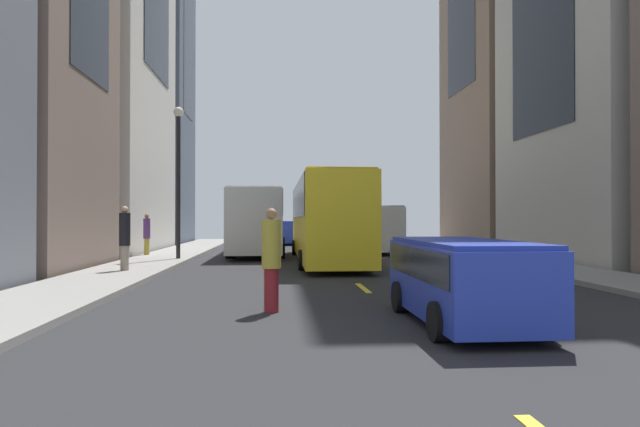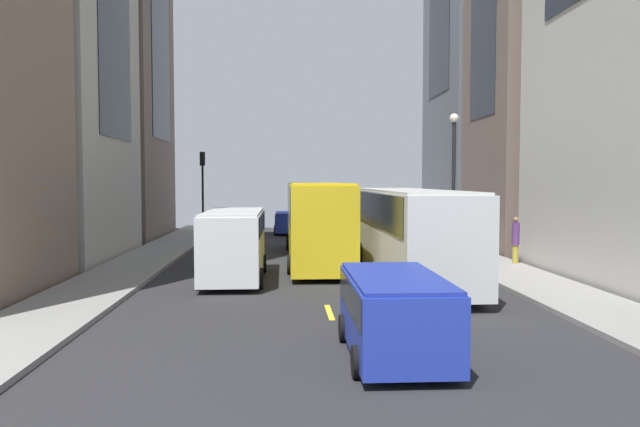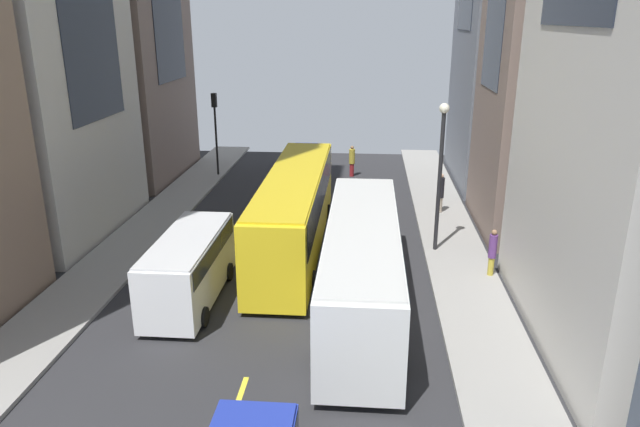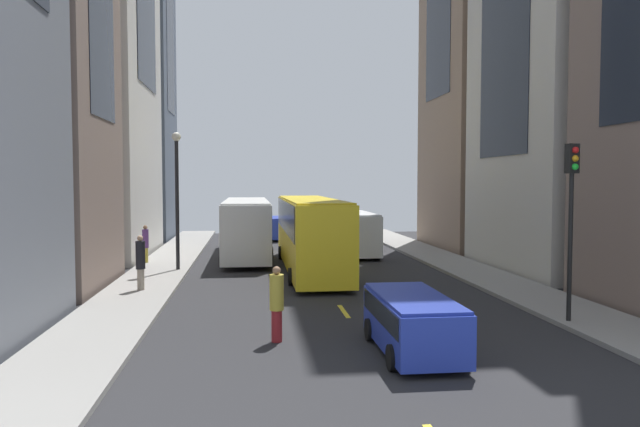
% 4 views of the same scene
% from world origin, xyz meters
% --- Properties ---
extents(ground_plane, '(41.97, 41.97, 0.00)m').
position_xyz_m(ground_plane, '(0.00, 0.00, 0.00)').
color(ground_plane, '#28282B').
extents(sidewalk_west, '(2.81, 44.00, 0.15)m').
position_xyz_m(sidewalk_west, '(-7.58, 0.00, 0.07)').
color(sidewalk_west, gray).
rests_on(sidewalk_west, ground).
extents(sidewalk_east, '(2.81, 44.00, 0.15)m').
position_xyz_m(sidewalk_east, '(7.58, 0.00, 0.07)').
color(sidewalk_east, gray).
rests_on(sidewalk_east, ground).
extents(lane_stripe_1, '(0.16, 2.00, 0.01)m').
position_xyz_m(lane_stripe_1, '(0.00, -10.50, 0.01)').
color(lane_stripe_1, yellow).
rests_on(lane_stripe_1, ground).
extents(lane_stripe_2, '(0.16, 2.00, 0.01)m').
position_xyz_m(lane_stripe_2, '(0.00, 0.00, 0.01)').
color(lane_stripe_2, yellow).
rests_on(lane_stripe_2, ground).
extents(lane_stripe_3, '(0.16, 2.00, 0.01)m').
position_xyz_m(lane_stripe_3, '(0.00, 10.50, 0.01)').
color(lane_stripe_3, yellow).
rests_on(lane_stripe_3, ground).
extents(lane_stripe_4, '(0.16, 2.00, 0.01)m').
position_xyz_m(lane_stripe_4, '(0.00, 21.00, 0.01)').
color(lane_stripe_4, yellow).
rests_on(lane_stripe_4, ground).
extents(building_east_1, '(8.86, 9.88, 25.24)m').
position_xyz_m(building_east_1, '(13.57, -2.33, 12.62)').
color(building_east_1, beige).
rests_on(building_east_1, ground).
extents(city_bus_white, '(2.81, 12.42, 3.35)m').
position_xyz_m(city_bus_white, '(-3.37, 4.78, 2.01)').
color(city_bus_white, silver).
rests_on(city_bus_white, ground).
extents(streetcar_yellow, '(2.70, 13.82, 3.59)m').
position_xyz_m(streetcar_yellow, '(-0.20, -0.96, 2.12)').
color(streetcar_yellow, yellow).
rests_on(streetcar_yellow, ground).
extents(delivery_van_white, '(2.25, 6.16, 2.58)m').
position_xyz_m(delivery_van_white, '(3.11, 4.69, 1.52)').
color(delivery_van_white, white).
rests_on(delivery_van_white, ground).
extents(car_blue_0, '(1.91, 4.25, 1.50)m').
position_xyz_m(car_blue_0, '(0.98, -15.58, 0.89)').
color(car_blue_0, '#2338AD').
rests_on(car_blue_0, ground).
extents(car_blue_1, '(2.08, 4.28, 1.72)m').
position_xyz_m(car_blue_1, '(-1.04, 14.94, 1.02)').
color(car_blue_1, '#2338AD').
rests_on(car_blue_1, ground).
extents(pedestrian_waiting_curb, '(0.39, 0.39, 2.10)m').
position_xyz_m(pedestrian_waiting_curb, '(-2.44, -14.06, 1.11)').
color(pedestrian_waiting_curb, maroon).
rests_on(pedestrian_waiting_curb, ground).
extents(pedestrian_crossing_near, '(0.37, 0.37, 2.17)m').
position_xyz_m(pedestrian_crossing_near, '(-7.47, -6.36, 1.30)').
color(pedestrian_crossing_near, gray).
rests_on(pedestrian_crossing_near, ground).
extents(pedestrian_crossing_mid, '(0.33, 0.33, 1.99)m').
position_xyz_m(pedestrian_crossing_mid, '(-8.65, 1.74, 1.21)').
color(pedestrian_crossing_mid, gold).
rests_on(pedestrian_crossing_mid, ground).
extents(traffic_light_near_corner, '(0.32, 0.44, 5.42)m').
position_xyz_m(traffic_light_near_corner, '(6.57, -13.28, 3.95)').
color(traffic_light_near_corner, black).
rests_on(traffic_light_near_corner, ground).
extents(streetlamp_near, '(0.44, 0.44, 6.67)m').
position_xyz_m(streetlamp_near, '(-6.67, -0.93, 4.26)').
color(streetlamp_near, black).
rests_on(streetlamp_near, ground).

